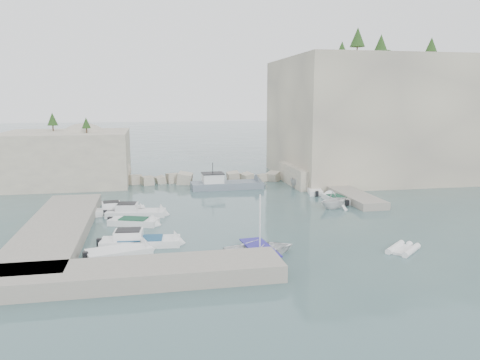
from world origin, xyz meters
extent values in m
plane|color=#416062|center=(0.00, 0.00, 0.00)|extent=(400.00, 400.00, 0.00)
cube|color=beige|center=(23.00, 23.00, 8.50)|extent=(26.00, 22.00, 17.00)
cube|color=beige|center=(13.00, 18.00, 1.25)|extent=(8.00, 10.00, 2.50)
cube|color=beige|center=(-20.00, 25.00, 3.50)|extent=(16.00, 14.00, 7.00)
cube|color=#9E9689|center=(-17.00, -1.00, 0.55)|extent=(5.00, 24.00, 1.10)
cube|color=#9E9689|center=(-10.00, -12.50, 0.55)|extent=(18.00, 4.00, 1.10)
cube|color=#9E9689|center=(13.50, 10.00, 0.40)|extent=(3.00, 16.00, 0.80)
cube|color=beige|center=(-1.00, 22.00, 0.70)|extent=(28.00, 3.00, 1.40)
imported|color=white|center=(-1.41, -8.78, 0.00)|extent=(5.58, 4.24, 1.09)
imported|color=white|center=(9.71, 4.16, 0.00)|extent=(4.76, 4.50, 1.98)
imported|color=silver|center=(10.40, 14.84, 0.00)|extent=(4.51, 3.43, 1.65)
cylinder|color=white|center=(-1.41, -8.78, 2.64)|extent=(0.10, 0.10, 4.20)
cone|color=#1E4219|center=(18.00, 18.00, 19.27)|extent=(1.96, 1.96, 2.45)
cone|color=#1E4219|center=(26.00, 27.00, 19.60)|extent=(2.24, 2.24, 2.80)
cone|color=#1E4219|center=(30.00, 20.00, 18.82)|extent=(1.57, 1.57, 1.96)
cone|color=#1E4219|center=(21.00, 30.00, 19.08)|extent=(1.79, 1.79, 2.24)
cone|color=#1E4219|center=(-22.00, 27.00, 8.62)|extent=(1.40, 1.40, 1.75)
cone|color=#1E4219|center=(-17.00, 22.00, 8.30)|extent=(1.12, 1.12, 1.40)
camera|label=1|loc=(-9.24, -41.01, 11.32)|focal=35.00mm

